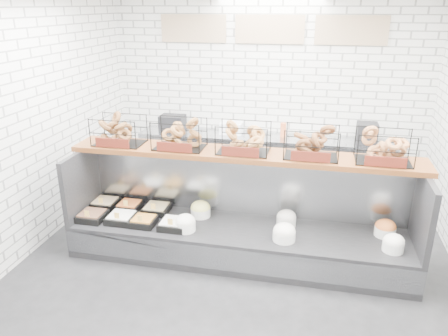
# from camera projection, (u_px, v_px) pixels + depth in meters

# --- Properties ---
(ground) EXTENTS (5.50, 5.50, 0.00)m
(ground) POSITION_uv_depth(u_px,v_px,m) (234.00, 270.00, 5.01)
(ground) COLOR black
(ground) RESTS_ON ground
(room_shell) EXTENTS (5.02, 5.51, 3.01)m
(room_shell) POSITION_uv_depth(u_px,v_px,m) (246.00, 82.00, 4.83)
(room_shell) COLOR white
(room_shell) RESTS_ON ground
(display_case) EXTENTS (4.00, 0.90, 1.20)m
(display_case) POSITION_uv_depth(u_px,v_px,m) (237.00, 230.00, 5.21)
(display_case) COLOR black
(display_case) RESTS_ON ground
(bagel_shelf) EXTENTS (4.10, 0.50, 0.40)m
(bagel_shelf) POSITION_uv_depth(u_px,v_px,m) (244.00, 141.00, 4.99)
(bagel_shelf) COLOR #532911
(bagel_shelf) RESTS_ON display_case
(prep_counter) EXTENTS (4.00, 0.60, 1.20)m
(prep_counter) POSITION_uv_depth(u_px,v_px,m) (262.00, 161.00, 7.07)
(prep_counter) COLOR #93969B
(prep_counter) RESTS_ON ground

